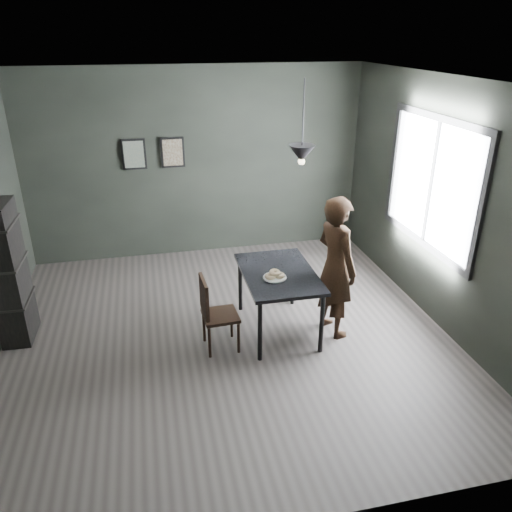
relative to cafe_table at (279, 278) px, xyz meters
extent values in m
plane|color=#3A3532|center=(-0.60, 0.00, -0.67)|extent=(5.00, 5.00, 0.00)
cube|color=black|center=(-0.60, 2.50, 0.73)|extent=(5.00, 0.10, 2.80)
cube|color=silver|center=(-0.60, 0.00, 2.13)|extent=(5.00, 5.00, 0.02)
cube|color=white|center=(1.88, 0.20, 0.93)|extent=(0.02, 1.80, 1.40)
cube|color=black|center=(1.87, 0.20, 0.93)|extent=(0.04, 1.96, 1.56)
cube|color=black|center=(0.00, 0.00, 0.06)|extent=(0.80, 1.20, 0.04)
cylinder|color=black|center=(-0.34, -0.54, -0.32)|extent=(0.05, 0.05, 0.71)
cylinder|color=black|center=(0.34, -0.54, -0.32)|extent=(0.05, 0.05, 0.71)
cylinder|color=black|center=(-0.34, 0.54, -0.32)|extent=(0.05, 0.05, 0.71)
cylinder|color=black|center=(0.34, 0.54, -0.32)|extent=(0.05, 0.05, 0.71)
cylinder|color=white|center=(-0.08, -0.15, 0.08)|extent=(0.23, 0.23, 0.01)
torus|color=#FBF1C3|center=(-0.03, -0.14, 0.11)|extent=(0.12, 0.12, 0.04)
torus|color=#FBF1C3|center=(-0.13, -0.15, 0.11)|extent=(0.12, 0.12, 0.04)
torus|color=#FBF1C3|center=(-0.08, -0.15, 0.15)|extent=(0.16, 0.17, 0.06)
imported|color=black|center=(0.61, -0.16, 0.15)|extent=(0.55, 0.69, 1.65)
cube|color=black|center=(-0.70, -0.21, -0.27)|extent=(0.39, 0.39, 0.04)
cube|color=black|center=(-0.87, -0.22, -0.01)|extent=(0.06, 0.37, 0.41)
cylinder|color=black|center=(-0.85, -0.38, -0.49)|extent=(0.03, 0.03, 0.36)
cylinder|color=black|center=(-0.54, -0.36, -0.49)|extent=(0.03, 0.03, 0.36)
cylinder|color=black|center=(-0.87, -0.06, -0.49)|extent=(0.03, 0.03, 0.36)
cylinder|color=black|center=(-0.55, -0.04, -0.49)|extent=(0.03, 0.03, 0.36)
cube|color=black|center=(-2.92, 0.50, 0.13)|extent=(0.32, 0.54, 1.61)
cylinder|color=black|center=(0.25, 0.10, 1.75)|extent=(0.01, 0.01, 0.75)
cone|color=black|center=(0.25, 0.10, 1.38)|extent=(0.28, 0.28, 0.18)
sphere|color=#FFE0B2|center=(0.25, 0.10, 1.30)|extent=(0.07, 0.07, 0.07)
cube|color=black|center=(-1.50, 2.47, 0.93)|extent=(0.34, 0.03, 0.44)
cube|color=#466257|center=(-1.50, 2.45, 0.93)|extent=(0.28, 0.01, 0.38)
cube|color=black|center=(-0.95, 2.47, 0.93)|extent=(0.34, 0.03, 0.44)
cube|color=brown|center=(-0.95, 2.45, 0.93)|extent=(0.28, 0.01, 0.38)
camera|label=1|loc=(-1.34, -4.83, 2.56)|focal=35.00mm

